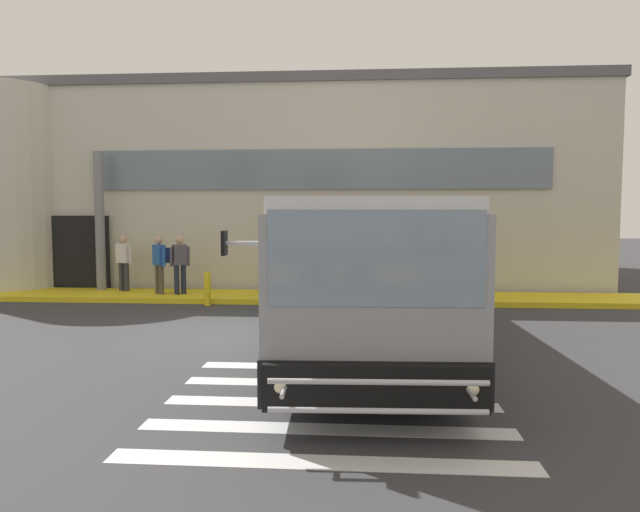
{
  "coord_description": "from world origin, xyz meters",
  "views": [
    {
      "loc": [
        2.41,
        -11.68,
        2.53
      ],
      "look_at": [
        1.41,
        1.74,
        1.5
      ],
      "focal_mm": 32.69,
      "sensor_mm": 36.0,
      "label": 1
    }
  ],
  "objects_px": {
    "passenger_near_column": "(124,260)",
    "passenger_by_doorway": "(160,261)",
    "safety_bollard_yellow": "(208,289)",
    "bus_main_foreground": "(360,273)",
    "passenger_at_curb_edge": "(180,262)",
    "entry_support_column": "(100,221)"
  },
  "relations": [
    {
      "from": "passenger_by_doorway",
      "to": "safety_bollard_yellow",
      "type": "xyz_separation_m",
      "value": [
        1.67,
        -1.04,
        -0.66
      ]
    },
    {
      "from": "bus_main_foreground",
      "to": "safety_bollard_yellow",
      "type": "height_order",
      "value": "bus_main_foreground"
    },
    {
      "from": "passenger_by_doorway",
      "to": "safety_bollard_yellow",
      "type": "bearing_deg",
      "value": -31.99
    },
    {
      "from": "entry_support_column",
      "to": "passenger_near_column",
      "type": "bearing_deg",
      "value": -14.28
    },
    {
      "from": "entry_support_column",
      "to": "passenger_at_curb_edge",
      "type": "relative_size",
      "value": 2.48
    },
    {
      "from": "safety_bollard_yellow",
      "to": "bus_main_foreground",
      "type": "bearing_deg",
      "value": -43.32
    },
    {
      "from": "entry_support_column",
      "to": "bus_main_foreground",
      "type": "relative_size",
      "value": 0.38
    },
    {
      "from": "passenger_near_column",
      "to": "passenger_by_doorway",
      "type": "height_order",
      "value": "same"
    },
    {
      "from": "bus_main_foreground",
      "to": "passenger_at_curb_edge",
      "type": "relative_size",
      "value": 6.51
    },
    {
      "from": "passenger_near_column",
      "to": "passenger_at_curb_edge",
      "type": "distance_m",
      "value": 1.97
    },
    {
      "from": "safety_bollard_yellow",
      "to": "passenger_by_doorway",
      "type": "bearing_deg",
      "value": 148.01
    },
    {
      "from": "passenger_near_column",
      "to": "passenger_at_curb_edge",
      "type": "xyz_separation_m",
      "value": [
        1.9,
        -0.54,
        0.0
      ]
    },
    {
      "from": "passenger_at_curb_edge",
      "to": "safety_bollard_yellow",
      "type": "xyz_separation_m",
      "value": [
        1.09,
        -1.05,
        -0.63
      ]
    },
    {
      "from": "passenger_near_column",
      "to": "passenger_at_curb_edge",
      "type": "relative_size",
      "value": 1.0
    },
    {
      "from": "bus_main_foreground",
      "to": "safety_bollard_yellow",
      "type": "distance_m",
      "value": 5.73
    },
    {
      "from": "entry_support_column",
      "to": "bus_main_foreground",
      "type": "height_order",
      "value": "entry_support_column"
    },
    {
      "from": "passenger_at_curb_edge",
      "to": "bus_main_foreground",
      "type": "bearing_deg",
      "value": -43.48
    },
    {
      "from": "bus_main_foreground",
      "to": "passenger_near_column",
      "type": "height_order",
      "value": "bus_main_foreground"
    },
    {
      "from": "bus_main_foreground",
      "to": "passenger_by_doorway",
      "type": "distance_m",
      "value": 7.61
    },
    {
      "from": "entry_support_column",
      "to": "safety_bollard_yellow",
      "type": "relative_size",
      "value": 4.62
    },
    {
      "from": "entry_support_column",
      "to": "passenger_at_curb_edge",
      "type": "bearing_deg",
      "value": -15.5
    },
    {
      "from": "bus_main_foreground",
      "to": "passenger_at_curb_edge",
      "type": "height_order",
      "value": "bus_main_foreground"
    }
  ]
}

